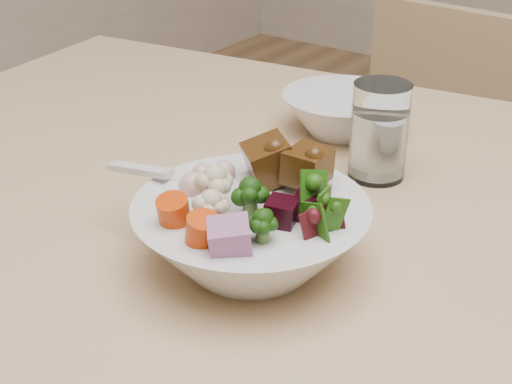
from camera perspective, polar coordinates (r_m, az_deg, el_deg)
chair_far at (r=1.39m, az=13.06°, el=-2.28°), size 0.43×0.43×0.86m
food_bowl at (r=0.63m, az=-0.19°, el=-3.08°), size 0.21×0.21×0.11m
soup_spoon at (r=0.65m, az=-6.86°, el=0.63°), size 0.11×0.03×0.02m
water_glass at (r=0.79m, az=9.80°, el=4.51°), size 0.06×0.06×0.11m
side_bowl at (r=0.91m, az=6.94°, el=6.25°), size 0.15×0.15×0.05m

